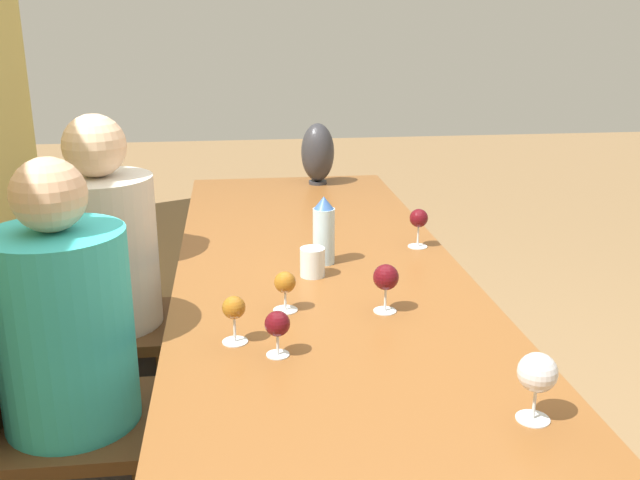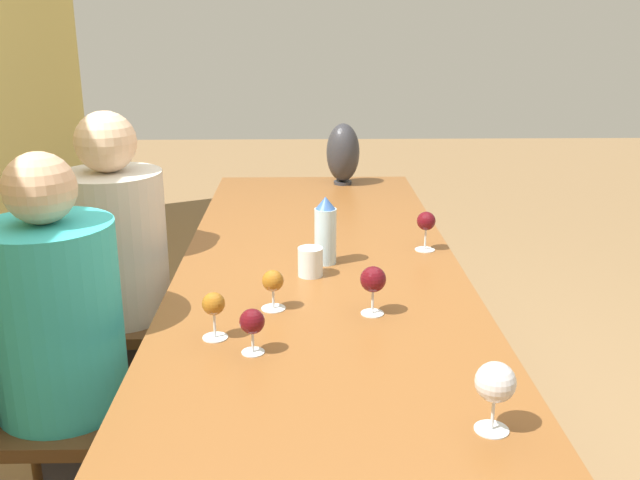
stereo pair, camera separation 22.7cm
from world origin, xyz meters
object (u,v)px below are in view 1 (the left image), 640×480
Objects in this scene: wine_glass_1 at (419,220)px; chair_far at (91,315)px; water_tumbler at (312,262)px; wine_glass_5 at (234,310)px; wine_glass_3 at (386,278)px; person_near at (75,362)px; wine_glass_4 at (537,374)px; chair_near at (48,410)px; vase at (318,153)px; wine_glass_2 at (277,325)px; water_bottle at (324,231)px; wine_glass_0 at (285,284)px; person_far at (111,275)px.

chair_far is (0.03, 1.19, -0.32)m from wine_glass_1.
water_tumbler is 0.53m from wine_glass_5.
wine_glass_3 is 0.88m from person_near.
water_tumbler is at bearing 121.23° from wine_glass_1.
wine_glass_4 is 0.17× the size of chair_near.
vase reaches higher than wine_glass_1.
wine_glass_5 is at bearing 151.12° from water_tumbler.
wine_glass_2 is 0.59m from person_near.
water_bottle is 0.39m from wine_glass_1.
wine_glass_4 reaches higher than wine_glass_1.
wine_glass_5 reaches higher than wine_glass_2.
wine_glass_0 is 0.81m from person_far.
water_tumbler is at bearing -28.88° from wine_glass_5.
wine_glass_0 is 0.29m from wine_glass_3.
wine_glass_4 is at bearing -117.36° from person_near.
person_far is at bearing 46.31° from wine_glass_0.
wine_glass_1 is 0.16× the size of chair_far.
chair_near is at bearing 172.47° from person_far.
person_near is (-0.05, 0.86, -0.18)m from wine_glass_3.
wine_glass_5 is 0.14× the size of chair_far.
wine_glass_0 is at bearing 134.96° from wine_glass_1.
person_far reaches higher than water_tumbler.
wine_glass_2 is 0.40m from wine_glass_3.
water_bottle reaches higher than wine_glass_2.
wine_glass_2 is at bearing -129.80° from wine_glass_5.
wine_glass_0 is (-1.58, 0.28, -0.08)m from vase.
vase reaches higher than water_tumbler.
person_far reaches higher than wine_glass_2.
wine_glass_0 is 0.74m from wine_glass_1.
water_bottle reaches higher than chair_far.
person_near is 0.65m from person_far.
wine_glass_5 is at bearing -102.26° from person_near.
wine_glass_5 is at bearing -100.28° from chair_near.
wine_glass_5 is at bearing 53.99° from wine_glass_4.
wine_glass_4 is (-0.91, -0.36, 0.06)m from water_tumbler.
wine_glass_2 is 1.00m from person_far.
water_tumbler is 0.49m from wine_glass_1.
chair_far is (0.59, 0.95, -0.32)m from wine_glass_3.
wine_glass_1 is at bearing -91.28° from chair_far.
chair_near is at bearing 180.00° from chair_far.
wine_glass_2 is at bearing 171.76° from wine_glass_0.
wine_glass_3 is at bearing 179.96° from vase.
wine_glass_5 is 0.88m from person_far.
chair_near is (0.54, 1.14, -0.33)m from wine_glass_4.
wine_glass_3 is at bearing -86.35° from person_near.
vase is at bearing -29.55° from chair_near.
wine_glass_4 reaches higher than wine_glass_0.
wine_glass_1 is 0.62m from wine_glass_3.
vase is 1.90m from person_near.
wine_glass_1 is at bearing -23.19° from wine_glass_3.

